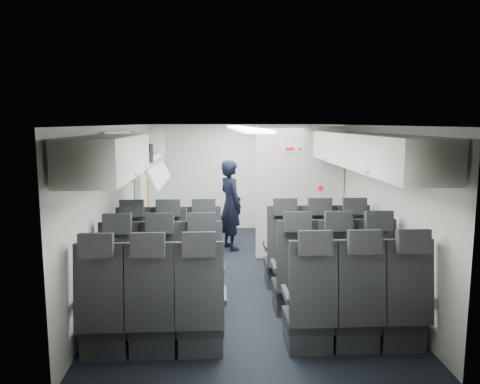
{
  "coord_description": "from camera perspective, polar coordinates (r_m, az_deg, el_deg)",
  "views": [
    {
      "loc": [
        -0.37,
        -6.55,
        2.19
      ],
      "look_at": [
        0.0,
        0.4,
        1.15
      ],
      "focal_mm": 35.0,
      "sensor_mm": 36.0,
      "label": 1
    }
  ],
  "objects": [
    {
      "name": "seat_row_rear",
      "position": [
        4.6,
        1.88,
        -14.37
      ],
      "size": [
        3.33,
        0.56,
        1.24
      ],
      "color": "black",
      "rests_on": "cabin_shell"
    },
    {
      "name": "flight_attendant",
      "position": [
        8.07,
        -1.15,
        -1.57
      ],
      "size": [
        0.57,
        0.67,
        1.56
      ],
      "primitive_type": "imported",
      "rotation": [
        0.0,
        0.0,
        2.0
      ],
      "color": "black",
      "rests_on": "ground"
    },
    {
      "name": "overhead_bin_right_front",
      "position": [
        6.55,
        12.68,
        5.41
      ],
      "size": [
        0.53,
        1.7,
        0.4
      ],
      "color": "silver",
      "rests_on": "cabin_shell"
    },
    {
      "name": "overhead_bin_right_rear",
      "position": [
        4.9,
        18.22,
        4.22
      ],
      "size": [
        0.53,
        1.8,
        0.4
      ],
      "color": "silver",
      "rests_on": "cabin_shell"
    },
    {
      "name": "boarding_door",
      "position": [
        8.29,
        -11.82,
        -0.25
      ],
      "size": [
        0.12,
        1.27,
        1.86
      ],
      "color": "silver",
      "rests_on": "cabin_shell"
    },
    {
      "name": "bulkhead_partition",
      "position": [
        7.56,
        7.28,
        -0.05
      ],
      "size": [
        1.4,
        0.15,
        2.13
      ],
      "color": "silver",
      "rests_on": "cabin_shell"
    },
    {
      "name": "seat_row_front",
      "position": [
        6.29,
        0.46,
        -8.01
      ],
      "size": [
        3.33,
        0.56,
        1.24
      ],
      "color": "black",
      "rests_on": "cabin_shell"
    },
    {
      "name": "seat_row_mid",
      "position": [
        5.43,
        1.05,
        -10.69
      ],
      "size": [
        3.33,
        0.56,
        1.24
      ],
      "color": "black",
      "rests_on": "cabin_shell"
    },
    {
      "name": "cabin_shell",
      "position": [
        6.65,
        0.18,
        -0.73
      ],
      "size": [
        3.41,
        6.01,
        2.16
      ],
      "color": "black",
      "rests_on": "ground"
    },
    {
      "name": "overhead_bin_left_rear",
      "position": [
        4.68,
        -15.79,
        4.14
      ],
      "size": [
        0.53,
        1.8,
        0.4
      ],
      "color": "silver",
      "rests_on": "cabin_shell"
    },
    {
      "name": "galley_unit",
      "position": [
        9.45,
        5.01,
        0.92
      ],
      "size": [
        0.85,
        0.52,
        1.9
      ],
      "color": "#939399",
      "rests_on": "cabin_shell"
    },
    {
      "name": "carry_on_bag",
      "position": [
        6.13,
        -12.49,
        4.65
      ],
      "size": [
        0.38,
        0.27,
        0.23
      ],
      "primitive_type": "cube",
      "rotation": [
        0.0,
        0.0,
        -0.0
      ],
      "color": "black",
      "rests_on": "overhead_bin_left_front_open"
    },
    {
      "name": "overhead_bin_left_front_open",
      "position": [
        6.41,
        -12.71,
        4.24
      ],
      "size": [
        0.64,
        1.7,
        0.72
      ],
      "color": "#9E9E93",
      "rests_on": "cabin_shell"
    },
    {
      "name": "papers",
      "position": [
        8.0,
        0.21,
        -0.03
      ],
      "size": [
        0.19,
        0.04,
        0.13
      ],
      "primitive_type": "cube",
      "rotation": [
        0.0,
        0.0,
        0.09
      ],
      "color": "white",
      "rests_on": "flight_attendant"
    }
  ]
}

